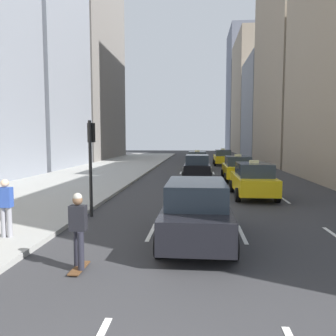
{
  "coord_description": "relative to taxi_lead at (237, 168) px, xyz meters",
  "views": [
    {
      "loc": [
        1.22,
        -1.99,
        2.92
      ],
      "look_at": [
        -0.17,
        13.44,
        1.54
      ],
      "focal_mm": 35.0,
      "sensor_mm": 36.0,
      "label": 1
    }
  ],
  "objects": [
    {
      "name": "taxi_fourth",
      "position": [
        0.0,
        -6.49,
        0.0
      ],
      "size": [
        2.02,
        4.4,
        1.87
      ],
      "color": "yellow",
      "rests_on": "ground"
    },
    {
      "name": "sedan_black_near",
      "position": [
        -2.8,
        0.73,
        0.02
      ],
      "size": [
        2.02,
        4.63,
        1.77
      ],
      "color": "black",
      "rests_on": "ground"
    },
    {
      "name": "traffic_light_pole",
      "position": [
        -6.75,
        -11.12,
        1.53
      ],
      "size": [
        0.24,
        0.42,
        3.6
      ],
      "color": "black",
      "rests_on": "ground"
    },
    {
      "name": "building_row_right",
      "position": [
        8.0,
        30.35,
        11.5
      ],
      "size": [
        6.0,
        89.89,
        32.24
      ],
      "color": "gray",
      "rests_on": "ground"
    },
    {
      "name": "sedan_silver_behind",
      "position": [
        -2.8,
        -13.83,
        0.01
      ],
      "size": [
        2.02,
        4.77,
        1.75
      ],
      "color": "black",
      "rests_on": "ground"
    },
    {
      "name": "taxi_lead",
      "position": [
        0.0,
        0.0,
        0.0
      ],
      "size": [
        2.02,
        4.4,
        1.87
      ],
      "color": "yellow",
      "rests_on": "ground"
    },
    {
      "name": "pedestrian_mid_block",
      "position": [
        -8.13,
        -14.44,
        0.19
      ],
      "size": [
        0.36,
        0.22,
        1.65
      ],
      "color": "gray",
      "rests_on": "sidewalk_left"
    },
    {
      "name": "skateboarder",
      "position": [
        -5.39,
        -16.18,
        0.08
      ],
      "size": [
        0.36,
        0.8,
        1.75
      ],
      "color": "brown",
      "rests_on": "ground"
    },
    {
      "name": "lane_markings",
      "position": [
        -1.4,
        1.94,
        -0.87
      ],
      "size": [
        5.72,
        56.0,
        0.01
      ],
      "color": "white",
      "rests_on": "ground"
    },
    {
      "name": "sidewalk_left",
      "position": [
        -11.0,
        5.94,
        -0.81
      ],
      "size": [
        8.0,
        66.0,
        0.15
      ],
      "primitive_type": "cube",
      "color": "#9E9E99",
      "rests_on": "ground"
    },
    {
      "name": "building_row_left",
      "position": [
        -18.0,
        7.42,
        14.14
      ],
      "size": [
        6.0,
        53.5,
        36.44
      ],
      "color": "gray",
      "rests_on": "ground"
    },
    {
      "name": "taxi_second",
      "position": [
        0.0,
        13.36,
        0.0
      ],
      "size": [
        2.02,
        4.4,
        1.87
      ],
      "color": "yellow",
      "rests_on": "ground"
    },
    {
      "name": "taxi_third",
      "position": [
        -2.8,
        7.8,
        0.0
      ],
      "size": [
        2.02,
        4.4,
        1.87
      ],
      "color": "yellow",
      "rests_on": "ground"
    }
  ]
}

